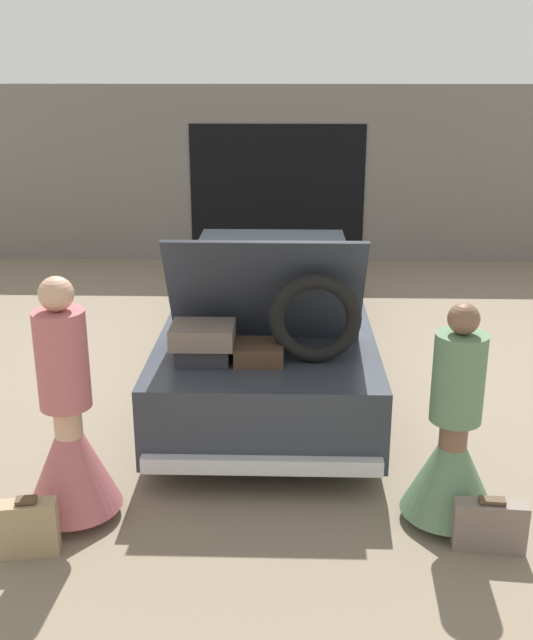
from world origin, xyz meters
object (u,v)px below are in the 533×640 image
(suitcase_beside_left_person, at_px, (29,528))
(person_left, at_px, (69,436))
(suitcase_beside_right_person, at_px, (490,526))
(car, at_px, (270,312))
(person_right, at_px, (452,448))

(suitcase_beside_left_person, bearing_deg, person_left, 68.75)
(suitcase_beside_right_person, bearing_deg, car, 114.88)
(car, relative_size, suitcase_beside_left_person, 13.20)
(person_right, height_order, suitcase_beside_right_person, person_right)
(person_left, distance_m, suitcase_beside_right_person, 2.88)
(car, distance_m, suitcase_beside_right_person, 3.62)
(person_right, relative_size, suitcase_beside_right_person, 3.32)
(car, xyz_separation_m, suitcase_beside_left_person, (-1.48, -3.40, -0.39))
(person_right, height_order, suitcase_beside_left_person, person_right)
(person_right, relative_size, suitcase_beside_left_person, 3.88)
(suitcase_beside_left_person, bearing_deg, car, 66.40)
(person_left, relative_size, suitcase_beside_left_person, 4.28)
(car, height_order, person_left, car)
(person_left, bearing_deg, suitcase_beside_right_person, 93.29)
(person_right, xyz_separation_m, suitcase_beside_right_person, (0.20, -0.34, -0.39))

